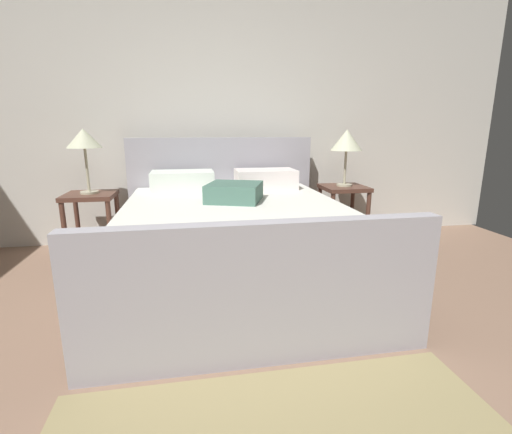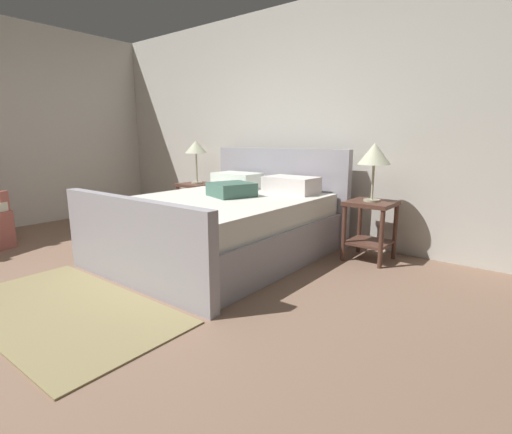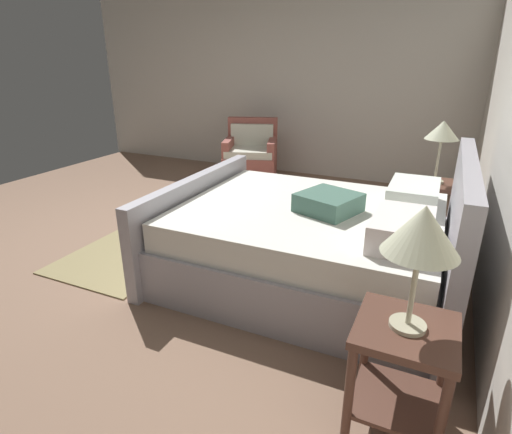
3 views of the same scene
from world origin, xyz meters
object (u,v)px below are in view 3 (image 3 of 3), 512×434
object	(u,v)px
nightstand_right	(401,362)
table_lamp_right	(422,233)
table_lamp_left	(442,132)
nightstand_left	(431,202)
armchair	(251,159)
bed	(314,241)

from	to	relation	value
nightstand_right	table_lamp_right	bearing A→B (deg)	45.00
table_lamp_right	table_lamp_left	world-z (taller)	table_lamp_left
nightstand_left	armchair	bearing A→B (deg)	-113.99
table_lamp_right	nightstand_left	world-z (taller)	table_lamp_right
nightstand_right	armchair	world-z (taller)	armchair
bed	nightstand_right	world-z (taller)	bed
table_lamp_right	bed	bearing A→B (deg)	-146.83
nightstand_right	table_lamp_left	distance (m)	2.57
bed	table_lamp_right	size ratio (longest dim) A/B	3.88
bed	nightstand_right	bearing A→B (deg)	33.17
nightstand_right	armchair	xyz separation A→B (m)	(-3.59, -2.51, -0.06)
table_lamp_left	armchair	distance (m)	2.82
bed	table_lamp_right	bearing A→B (deg)	33.17
table_lamp_right	armchair	xyz separation A→B (m)	(-3.59, -2.51, -0.70)
bed	table_lamp_left	distance (m)	1.64
bed	nightstand_right	size ratio (longest dim) A/B	3.69
bed	armchair	size ratio (longest dim) A/B	2.39
nightstand_left	table_lamp_right	bearing A→B (deg)	0.54
nightstand_right	bed	bearing A→B (deg)	-146.83
table_lamp_right	armchair	bearing A→B (deg)	-145.01
nightstand_left	armchair	world-z (taller)	armchair
table_lamp_left	bed	bearing A→B (deg)	-32.43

